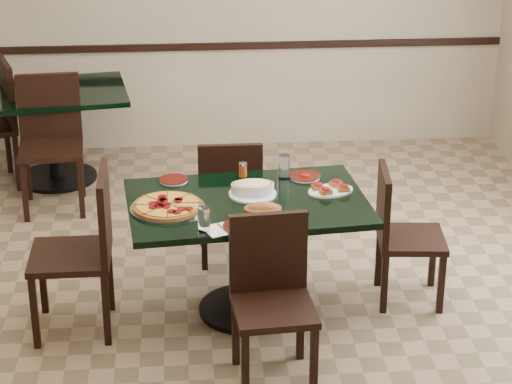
{
  "coord_description": "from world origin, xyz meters",
  "views": [
    {
      "loc": [
        -0.26,
        -5.56,
        3.14
      ],
      "look_at": [
        0.16,
        0.0,
        0.72
      ],
      "focal_mm": 70.0,
      "sensor_mm": 36.0,
      "label": 1
    }
  ],
  "objects": [
    {
      "name": "chair_left",
      "position": [
        -0.85,
        -0.3,
        0.57
      ],
      "size": [
        0.47,
        0.47,
        1.0
      ],
      "rotation": [
        0.0,
        0.0,
        -1.56
      ],
      "color": "black",
      "rests_on": "floor"
    },
    {
      "name": "bread_basket",
      "position": [
        0.17,
        -0.43,
        0.79
      ],
      "size": [
        0.22,
        0.15,
        0.09
      ],
      "rotation": [
        0.0,
        0.0,
        -0.01
      ],
      "color": "brown",
      "rests_on": "main_table"
    },
    {
      "name": "pepper_shaker",
      "position": [
        0.1,
        0.19,
        0.8
      ],
      "size": [
        0.05,
        0.05,
        0.09
      ],
      "color": "#B94A13",
      "rests_on": "main_table"
    },
    {
      "name": "napkin_setting",
      "position": [
        -0.08,
        -0.58,
        0.75
      ],
      "size": [
        0.21,
        0.21,
        0.01
      ],
      "rotation": [
        0.0,
        0.0,
        0.39
      ],
      "color": "white",
      "rests_on": "main_table"
    },
    {
      "name": "water_glass_a",
      "position": [
        0.35,
        0.14,
        0.83
      ],
      "size": [
        0.07,
        0.07,
        0.16
      ],
      "primitive_type": "cylinder",
      "color": "white",
      "rests_on": "main_table"
    },
    {
      "name": "chair_near",
      "position": [
        0.18,
        -0.85,
        0.51
      ],
      "size": [
        0.46,
        0.46,
        0.92
      ],
      "rotation": [
        0.0,
        0.0,
        0.08
      ],
      "color": "black",
      "rests_on": "floor"
    },
    {
      "name": "chair_far",
      "position": [
        0.03,
        0.48,
        0.5
      ],
      "size": [
        0.42,
        0.42,
        0.89
      ],
      "rotation": [
        0.0,
        0.0,
        3.14
      ],
      "color": "black",
      "rests_on": "floor"
    },
    {
      "name": "side_plate_far_r",
      "position": [
        0.48,
        0.14,
        0.76
      ],
      "size": [
        0.2,
        0.2,
        0.03
      ],
      "rotation": [
        0.0,
        0.0,
        -0.11
      ],
      "color": "silver",
      "rests_on": "main_table"
    },
    {
      "name": "back_chair_near",
      "position": [
        -1.26,
        1.56,
        0.57
      ],
      "size": [
        0.5,
        0.5,
        1.0
      ],
      "rotation": [
        0.0,
        0.0,
        0.08
      ],
      "color": "black",
      "rests_on": "floor"
    },
    {
      "name": "lasagna_casserole",
      "position": [
        0.13,
        -0.1,
        0.8
      ],
      "size": [
        0.29,
        0.29,
        0.09
      ],
      "rotation": [
        0.0,
        0.0,
        -0.0
      ],
      "color": "silver",
      "rests_on": "main_table"
    },
    {
      "name": "bruschetta_platter",
      "position": [
        0.61,
        -0.1,
        0.77
      ],
      "size": [
        0.33,
        0.27,
        0.05
      ],
      "rotation": [
        0.0,
        0.0,
        0.31
      ],
      "color": "silver",
      "rests_on": "main_table"
    },
    {
      "name": "side_plate_near",
      "position": [
        0.03,
        -0.55,
        0.76
      ],
      "size": [
        0.19,
        0.19,
        0.02
      ],
      "rotation": [
        0.0,
        0.0,
        -0.05
      ],
      "color": "silver",
      "rests_on": "main_table"
    },
    {
      "name": "floor",
      "position": [
        0.0,
        0.0,
        0.0
      ],
      "size": [
        5.5,
        5.5,
        0.0
      ],
      "primitive_type": "plane",
      "color": "#8C6D50",
      "rests_on": "ground"
    },
    {
      "name": "chair_right",
      "position": [
        1.04,
        -0.1,
        0.49
      ],
      "size": [
        0.44,
        0.44,
        0.87
      ],
      "rotation": [
        0.0,
        0.0,
        1.48
      ],
      "color": "black",
      "rests_on": "floor"
    },
    {
      "name": "side_plate_far_l",
      "position": [
        -0.34,
        0.15,
        0.76
      ],
      "size": [
        0.18,
        0.18,
        0.02
      ],
      "rotation": [
        0.0,
        0.0,
        0.39
      ],
      "color": "silver",
      "rests_on": "main_table"
    },
    {
      "name": "room_shell",
      "position": [
        1.02,
        1.73,
        1.17
      ],
      "size": [
        5.5,
        5.5,
        5.5
      ],
      "color": "white",
      "rests_on": "floor"
    },
    {
      "name": "main_table",
      "position": [
        0.1,
        -0.18,
        0.57
      ],
      "size": [
        1.49,
        1.04,
        0.75
      ],
      "rotation": [
        0.0,
        0.0,
        0.1
      ],
      "color": "black",
      "rests_on": "floor"
    },
    {
      "name": "water_glass_b",
      "position": [
        -0.17,
        -0.58,
        0.82
      ],
      "size": [
        0.07,
        0.07,
        0.14
      ],
      "primitive_type": "cylinder",
      "color": "white",
      "rests_on": "main_table"
    },
    {
      "name": "pepperoni_pizza",
      "position": [
        -0.37,
        -0.27,
        0.77
      ],
      "size": [
        0.44,
        0.44,
        0.04
      ],
      "rotation": [
        0.0,
        0.0,
        0.01
      ],
      "color": "#ACABB2",
      "rests_on": "main_table"
    },
    {
      "name": "back_table",
      "position": [
        -1.3,
        2.06,
        0.52
      ],
      "size": [
        1.28,
        1.01,
        0.75
      ],
      "rotation": [
        0.0,
        0.0,
        0.15
      ],
      "color": "black",
      "rests_on": "floor"
    }
  ]
}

